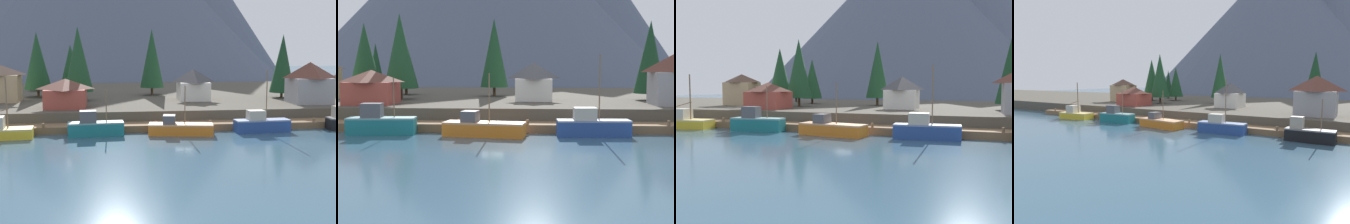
% 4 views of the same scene
% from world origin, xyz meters
% --- Properties ---
extents(ground_plane, '(400.00, 400.00, 1.00)m').
position_xyz_m(ground_plane, '(0.00, 20.00, -0.50)').
color(ground_plane, '#335166').
extents(dock, '(80.00, 4.00, 1.60)m').
position_xyz_m(dock, '(0.00, 1.99, 0.50)').
color(dock, brown).
rests_on(dock, ground_plane).
extents(shoreline_bank, '(400.00, 56.00, 2.50)m').
position_xyz_m(shoreline_bank, '(0.00, 32.00, 1.25)').
color(shoreline_bank, '#4C473D').
rests_on(shoreline_bank, ground_plane).
extents(mountain_west_peak, '(150.56, 150.56, 79.90)m').
position_xyz_m(mountain_west_peak, '(-14.56, 133.03, 39.95)').
color(mountain_west_peak, '#4C566B').
rests_on(mountain_west_peak, ground_plane).
extents(mountain_central_peak, '(91.53, 91.53, 68.43)m').
position_xyz_m(mountain_central_peak, '(17.92, 132.81, 34.22)').
color(mountain_central_peak, '#4C566B').
rests_on(mountain_central_peak, ground_plane).
extents(fishing_boat_yellow, '(8.02, 3.81, 8.32)m').
position_xyz_m(fishing_boat_yellow, '(-25.11, -2.08, 1.04)').
color(fishing_boat_yellow, gold).
rests_on(fishing_boat_yellow, ground_plane).
extents(fishing_boat_teal, '(7.79, 2.86, 6.51)m').
position_xyz_m(fishing_boat_teal, '(-12.74, -1.56, 1.26)').
color(fishing_boat_teal, '#196B70').
rests_on(fishing_boat_teal, ground_plane).
extents(fishing_boat_orange, '(9.33, 4.10, 6.97)m').
position_xyz_m(fishing_boat_orange, '(-0.89, -2.18, 0.94)').
color(fishing_boat_orange, '#CC6B1E').
rests_on(fishing_boat_orange, ground_plane).
extents(fishing_boat_blue, '(8.12, 2.71, 9.09)m').
position_xyz_m(fishing_boat_blue, '(11.19, -1.48, 1.17)').
color(fishing_boat_blue, navy).
rests_on(fishing_boat_blue, ground_plane).
extents(fishing_boat_black, '(6.75, 2.50, 6.28)m').
position_xyz_m(fishing_boat_black, '(24.78, -1.36, 1.18)').
color(fishing_boat_black, black).
rests_on(fishing_boat_black, ground_plane).
extents(house_white, '(5.74, 6.40, 5.76)m').
position_xyz_m(house_white, '(4.67, 18.06, 5.45)').
color(house_white, silver).
rests_on(house_white, shoreline_bank).
extents(house_grey, '(7.05, 6.22, 7.18)m').
position_xyz_m(house_grey, '(24.07, 10.97, 6.17)').
color(house_grey, gray).
rests_on(house_grey, shoreline_bank).
extents(house_tan, '(6.79, 4.85, 6.63)m').
position_xyz_m(house_tan, '(-30.01, 19.10, 5.88)').
color(house_tan, tan).
rests_on(house_tan, shoreline_bank).
extents(house_red, '(6.75, 6.40, 4.73)m').
position_xyz_m(house_red, '(-17.79, 9.91, 4.92)').
color(house_red, '#9E4238').
rests_on(house_red, shoreline_bank).
extents(conifer_near_left, '(4.83, 4.83, 12.23)m').
position_xyz_m(conifer_near_left, '(22.54, 19.89, 9.13)').
color(conifer_near_left, '#4C3823').
rests_on(conifer_near_left, shoreline_bank).
extents(conifer_near_right, '(5.19, 5.19, 13.45)m').
position_xyz_m(conifer_near_right, '(-16.33, 19.03, 10.10)').
color(conifer_near_right, '#4C3823').
rests_on(conifer_near_right, shoreline_bank).
extents(conifer_mid_left, '(5.30, 5.30, 12.71)m').
position_xyz_m(conifer_mid_left, '(-24.79, 26.35, 9.62)').
color(conifer_mid_left, '#4C3823').
rests_on(conifer_mid_left, shoreline_bank).
extents(conifer_mid_right, '(4.62, 4.62, 10.37)m').
position_xyz_m(conifer_mid_right, '(-18.82, 30.77, 8.29)').
color(conifer_mid_right, '#4C3823').
rests_on(conifer_mid_right, shoreline_bank).
extents(conifer_back_left, '(3.30, 3.30, 9.82)m').
position_xyz_m(conifer_back_left, '(-27.25, 38.92, 7.90)').
color(conifer_back_left, '#4C3823').
rests_on(conifer_back_left, shoreline_bank).
extents(conifer_back_right, '(4.86, 4.86, 13.45)m').
position_xyz_m(conifer_back_right, '(-2.23, 27.45, 10.02)').
color(conifer_back_right, '#4C3823').
rests_on(conifer_back_right, shoreline_bank).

